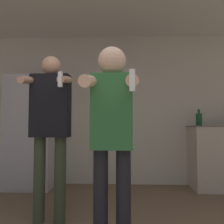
# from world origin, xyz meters

# --- Properties ---
(wall_back) EXTENTS (7.00, 0.06, 2.55)m
(wall_back) POSITION_xyz_m (0.00, 3.16, 1.27)
(wall_back) COLOR beige
(wall_back) RESTS_ON ground_plane
(refrigerator) EXTENTS (0.72, 0.64, 1.77)m
(refrigerator) POSITION_xyz_m (-1.35, 2.83, 0.89)
(refrigerator) COLOR silver
(refrigerator) RESTS_ON ground_plane
(bottle_dark_rum) EXTENTS (0.09, 0.09, 0.29)m
(bottle_dark_rum) POSITION_xyz_m (1.32, 2.87, 1.09)
(bottle_dark_rum) COLOR #194723
(bottle_dark_rum) RESTS_ON counter
(person_woman_foreground) EXTENTS (0.40, 0.52, 1.60)m
(person_woman_foreground) POSITION_xyz_m (0.03, 0.80, 0.97)
(person_woman_foreground) COLOR black
(person_woman_foreground) RESTS_ON ground_plane
(person_man_side) EXTENTS (0.45, 0.45, 1.70)m
(person_man_side) POSITION_xyz_m (-0.63, 1.39, 1.02)
(person_man_side) COLOR #38422D
(person_man_side) RESTS_ON ground_plane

